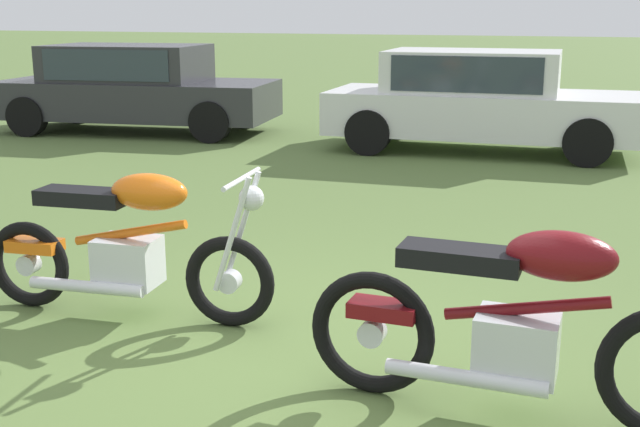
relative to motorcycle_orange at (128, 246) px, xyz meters
The scene contains 5 objects.
ground_plane 1.35m from the motorcycle_orange, ahead, with size 120.00×120.00×0.00m, color #567038.
motorcycle_orange is the anchor object (origin of this frame).
motorcycle_maroon 2.63m from the motorcycle_orange, 11.82° to the right, with size 2.13×0.64×1.02m.
car_charcoal 8.60m from the motorcycle_orange, 121.98° to the left, with size 4.70×2.34×1.43m.
car_white 7.42m from the motorcycle_orange, 81.38° to the left, with size 4.40×1.96×1.43m.
Camera 1 is at (1.67, -4.20, 2.00)m, focal length 45.51 mm.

